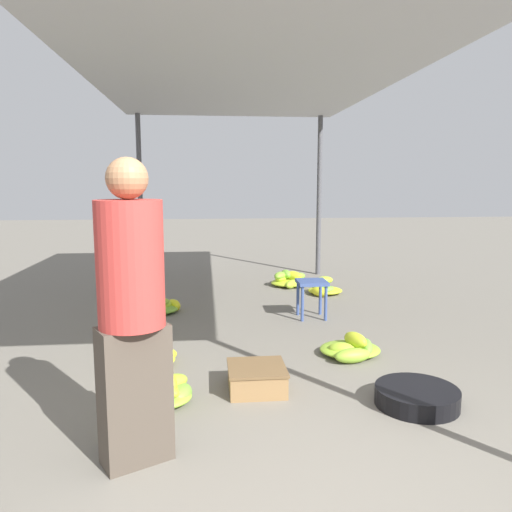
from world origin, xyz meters
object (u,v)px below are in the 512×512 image
Objects in this scene: banana_pile_right_0 at (289,280)px; basin_black at (417,397)px; banana_pile_left_0 at (166,390)px; banana_pile_right_1 at (352,349)px; banana_pile_left_2 at (158,306)px; crate_near at (257,378)px; vendor_foreground at (132,310)px; banana_pile_right_2 at (324,289)px; banana_pile_left_1 at (145,358)px; banana_pile_left_3 at (132,335)px; stool at (312,288)px.

basin_black is at bearing -87.20° from banana_pile_right_0.
banana_pile_right_1 is (1.61, 0.81, -0.03)m from banana_pile_left_0.
banana_pile_left_2 is 1.29× the size of crate_near.
banana_pile_right_2 is (2.06, 4.08, -0.80)m from vendor_foreground.
banana_pile_left_0 is at bearing -72.81° from banana_pile_left_1.
banana_pile_left_0 is 0.69m from crate_near.
banana_pile_right_2 is (1.96, 3.34, -0.02)m from banana_pile_left_0.
vendor_foreground is 4.64m from banana_pile_right_2.
basin_black is 0.95× the size of banana_pile_right_0.
banana_pile_left_3 is at bearing 98.77° from vendor_foreground.
basin_black is at bearing -18.94° from crate_near.
crate_near is at bearing -48.26° from banana_pile_left_3.
banana_pile_left_0 is at bearing -83.61° from banana_pile_left_2.
banana_pile_left_2 is at bearing 93.13° from vendor_foreground.
banana_pile_left_3 is (-0.19, 0.62, 0.02)m from banana_pile_left_1.
banana_pile_left_3 is (-0.33, 2.14, -0.80)m from vendor_foreground.
stool reaches higher than banana_pile_left_2.
crate_near is at bearing 49.18° from vendor_foreground.
banana_pile_left_0 reaches higher than crate_near.
banana_pile_left_0 is 0.80× the size of banana_pile_left_1.
stool is 0.76× the size of basin_black.
banana_pile_left_1 is 1.76m from banana_pile_left_2.
crate_near is (-1.28, -3.18, 0.01)m from banana_pile_right_2.
banana_pile_left_1 reaches higher than basin_black.
banana_pile_left_2 is at bearing 111.88° from crate_near.
banana_pile_right_1 reaches higher than crate_near.
basin_black is (0.25, -2.36, -0.29)m from stool.
vendor_foreground is at bearing -119.41° from stool.
banana_pile_left_0 is at bearing -120.38° from banana_pile_right_2.
stool is at bearing 96.14° from basin_black.
banana_pile_left_3 is 3.08m from banana_pile_right_2.
banana_pile_left_3 is 2.13m from banana_pile_right_1.
vendor_foreground reaches higher than banana_pile_left_1.
banana_pile_right_2 is (0.38, -0.63, -0.01)m from banana_pile_right_0.
banana_pile_right_0 reaches higher than banana_pile_left_1.
banana_pile_right_1 is (1.72, 1.56, -0.82)m from vendor_foreground.
banana_pile_right_0 is at bearing 68.38° from banana_pile_left_0.
vendor_foreground is 5.06m from banana_pile_right_0.
vendor_foreground is 1.09m from banana_pile_left_0.
banana_pile_left_2 is at bearing 137.72° from banana_pile_right_1.
banana_pile_right_0 is at bearing 92.80° from basin_black.
banana_pile_right_0 is at bearing 88.45° from stool.
banana_pile_left_3 is 3.26m from banana_pile_right_0.
banana_pile_right_0 is 1.41× the size of crate_near.
banana_pile_left_0 is at bearing 82.03° from vendor_foreground.
vendor_foreground is 2.90× the size of basin_black.
vendor_foreground is at bearing -97.97° from banana_pile_left_0.
vendor_foreground is at bearing -164.51° from basin_black.
banana_pile_right_0 reaches higher than banana_pile_left_3.
banana_pile_right_0 is at bearing 60.42° from banana_pile_left_1.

